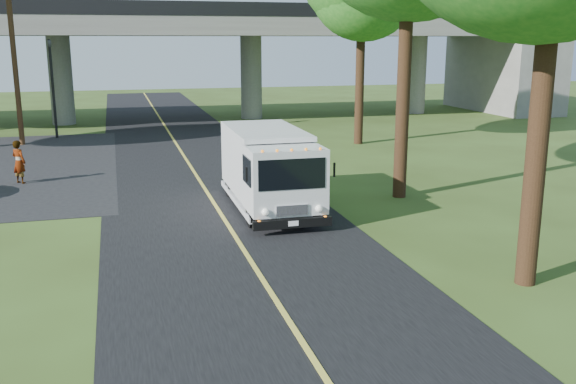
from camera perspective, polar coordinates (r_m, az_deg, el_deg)
name	(u,v)px	position (r m, az deg, el deg)	size (l,w,h in m)	color
ground	(295,332)	(11.94, 0.63, -12.33)	(120.00, 120.00, 0.00)	#324318
road	(212,201)	(21.20, -6.74, -0.81)	(7.00, 90.00, 0.02)	black
lane_line	(212,200)	(21.19, -6.74, -0.75)	(0.12, 90.00, 0.01)	gold
overpass	(158,49)	(42.45, -11.46, 12.32)	(54.00, 10.00, 7.30)	slate
traffic_signal	(52,78)	(36.53, -20.24, 9.50)	(0.18, 0.22, 5.20)	black
utility_pole	(14,52)	(34.65, -23.21, 11.39)	(1.60, 0.26, 9.00)	#472D19
step_van	(269,167)	(19.83, -1.71, 2.24)	(2.23, 5.91, 2.47)	silver
pedestrian	(19,162)	(25.47, -22.80, 2.47)	(0.59, 0.39, 1.61)	gray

